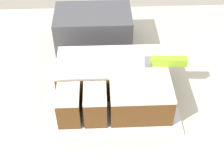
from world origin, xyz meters
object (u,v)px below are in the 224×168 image
Objects in this scene: storage_box at (93,28)px; knife at (155,62)px; cake_board at (112,96)px; cake at (114,83)px.

knife is at bearing -53.91° from storage_box.
knife is at bearing 12.98° from cake_board.
storage_box is (-0.06, 0.26, 0.01)m from cake.
storage_box reaches higher than knife.
cake_board is 0.05m from cake.
storage_box is at bearing 102.46° from cake.
knife reaches higher than cake_board.
knife is (0.11, 0.02, 0.05)m from cake.
cake_board is 1.27× the size of knife.
cake_board is 0.16m from knife.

